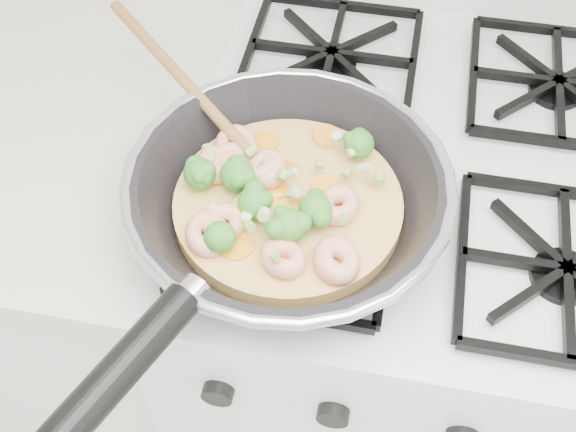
# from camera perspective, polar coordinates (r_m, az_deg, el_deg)

# --- Properties ---
(stove) EXTENTS (0.60, 0.60, 0.92)m
(stove) POSITION_cam_1_polar(r_m,az_deg,el_deg) (1.28, 8.07, -9.06)
(stove) COLOR white
(stove) RESTS_ON ground
(skillet) EXTENTS (0.44, 0.56, 0.09)m
(skillet) POSITION_cam_1_polar(r_m,az_deg,el_deg) (0.78, -0.46, 1.28)
(skillet) COLOR black
(skillet) RESTS_ON stove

